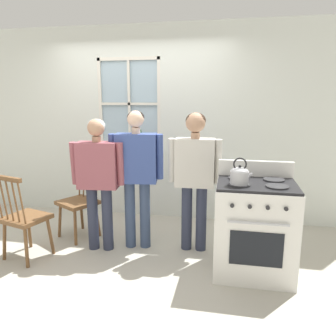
{
  "coord_description": "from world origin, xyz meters",
  "views": [
    {
      "loc": [
        1.28,
        -3.15,
        1.72
      ],
      "look_at": [
        0.63,
        0.13,
        1.0
      ],
      "focal_mm": 35.0,
      "sensor_mm": 36.0,
      "label": 1
    }
  ],
  "objects_px": {
    "chair_by_window": "(24,219)",
    "person_elderly_left": "(98,173)",
    "stove": "(254,227)",
    "person_teen_center": "(137,167)",
    "kettle": "(240,175)",
    "person_adult_right": "(195,168)",
    "potted_plant": "(141,141)",
    "chair_near_wall": "(79,202)"
  },
  "relations": [
    {
      "from": "stove",
      "to": "kettle",
      "type": "relative_size",
      "value": 4.39
    },
    {
      "from": "person_adult_right",
      "to": "stove",
      "type": "bearing_deg",
      "value": -32.4
    },
    {
      "from": "person_elderly_left",
      "to": "person_teen_center",
      "type": "distance_m",
      "value": 0.43
    },
    {
      "from": "person_adult_right",
      "to": "chair_near_wall",
      "type": "bearing_deg",
      "value": 175.2
    },
    {
      "from": "person_teen_center",
      "to": "potted_plant",
      "type": "height_order",
      "value": "person_teen_center"
    },
    {
      "from": "person_elderly_left",
      "to": "kettle",
      "type": "height_order",
      "value": "person_elderly_left"
    },
    {
      "from": "person_adult_right",
      "to": "person_elderly_left",
      "type": "bearing_deg",
      "value": -170.76
    },
    {
      "from": "person_adult_right",
      "to": "stove",
      "type": "relative_size",
      "value": 1.44
    },
    {
      "from": "chair_by_window",
      "to": "person_teen_center",
      "type": "bearing_deg",
      "value": -139.26
    },
    {
      "from": "stove",
      "to": "kettle",
      "type": "xyz_separation_m",
      "value": [
        -0.17,
        -0.13,
        0.55
      ]
    },
    {
      "from": "person_teen_center",
      "to": "kettle",
      "type": "height_order",
      "value": "person_teen_center"
    },
    {
      "from": "person_elderly_left",
      "to": "potted_plant",
      "type": "relative_size",
      "value": 4.91
    },
    {
      "from": "chair_by_window",
      "to": "person_teen_center",
      "type": "distance_m",
      "value": 1.32
    },
    {
      "from": "person_elderly_left",
      "to": "chair_near_wall",
      "type": "bearing_deg",
      "value": 137.97
    },
    {
      "from": "person_elderly_left",
      "to": "kettle",
      "type": "distance_m",
      "value": 1.56
    },
    {
      "from": "person_elderly_left",
      "to": "person_teen_center",
      "type": "bearing_deg",
      "value": 13.04
    },
    {
      "from": "kettle",
      "to": "chair_near_wall",
      "type": "bearing_deg",
      "value": 162.5
    },
    {
      "from": "chair_by_window",
      "to": "person_elderly_left",
      "type": "height_order",
      "value": "person_elderly_left"
    },
    {
      "from": "person_elderly_left",
      "to": "stove",
      "type": "height_order",
      "value": "person_elderly_left"
    },
    {
      "from": "chair_by_window",
      "to": "potted_plant",
      "type": "xyz_separation_m",
      "value": [
        0.88,
        1.51,
        0.67
      ]
    },
    {
      "from": "stove",
      "to": "potted_plant",
      "type": "relative_size",
      "value": 3.56
    },
    {
      "from": "kettle",
      "to": "potted_plant",
      "type": "distance_m",
      "value": 1.99
    },
    {
      "from": "potted_plant",
      "to": "stove",
      "type": "bearing_deg",
      "value": -41.26
    },
    {
      "from": "chair_by_window",
      "to": "kettle",
      "type": "relative_size",
      "value": 3.84
    },
    {
      "from": "stove",
      "to": "person_teen_center",
      "type": "bearing_deg",
      "value": 165.71
    },
    {
      "from": "chair_near_wall",
      "to": "potted_plant",
      "type": "distance_m",
      "value": 1.23
    },
    {
      "from": "person_adult_right",
      "to": "potted_plant",
      "type": "xyz_separation_m",
      "value": [
        -0.88,
        0.95,
        0.15
      ]
    },
    {
      "from": "chair_near_wall",
      "to": "person_elderly_left",
      "type": "distance_m",
      "value": 0.66
    },
    {
      "from": "person_elderly_left",
      "to": "kettle",
      "type": "relative_size",
      "value": 6.06
    },
    {
      "from": "person_teen_center",
      "to": "stove",
      "type": "relative_size",
      "value": 1.46
    },
    {
      "from": "chair_near_wall",
      "to": "potted_plant",
      "type": "height_order",
      "value": "potted_plant"
    },
    {
      "from": "chair_by_window",
      "to": "potted_plant",
      "type": "height_order",
      "value": "potted_plant"
    },
    {
      "from": "chair_near_wall",
      "to": "kettle",
      "type": "xyz_separation_m",
      "value": [
        1.92,
        -0.6,
        0.58
      ]
    },
    {
      "from": "chair_near_wall",
      "to": "potted_plant",
      "type": "xyz_separation_m",
      "value": [
        0.57,
        0.86,
        0.67
      ]
    },
    {
      "from": "chair_by_window",
      "to": "person_adult_right",
      "type": "bearing_deg",
      "value": -145.95
    },
    {
      "from": "kettle",
      "to": "person_adult_right",
      "type": "bearing_deg",
      "value": 132.36
    },
    {
      "from": "person_teen_center",
      "to": "person_adult_right",
      "type": "relative_size",
      "value": 1.01
    },
    {
      "from": "chair_near_wall",
      "to": "person_elderly_left",
      "type": "bearing_deg",
      "value": -5.93
    },
    {
      "from": "person_adult_right",
      "to": "stove",
      "type": "xyz_separation_m",
      "value": [
        0.64,
        -0.39,
        -0.49
      ]
    },
    {
      "from": "person_teen_center",
      "to": "person_adult_right",
      "type": "xyz_separation_m",
      "value": [
        0.65,
        0.06,
        0.01
      ]
    },
    {
      "from": "person_teen_center",
      "to": "potted_plant",
      "type": "relative_size",
      "value": 5.2
    },
    {
      "from": "chair_near_wall",
      "to": "stove",
      "type": "height_order",
      "value": "stove"
    }
  ]
}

